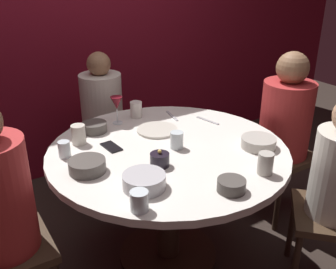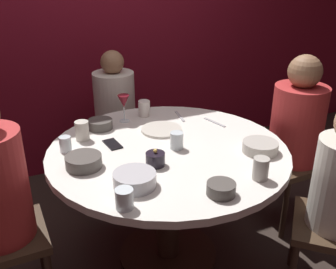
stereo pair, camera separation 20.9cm
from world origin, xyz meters
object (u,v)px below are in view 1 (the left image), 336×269
Objects in this scene: bowl_salad_center at (94,127)px; bowl_rice_portion at (87,166)px; dinner_plate at (157,130)px; seated_diner_back at (102,108)px; bowl_serving_large at (144,181)px; dining_table at (168,173)px; seated_diner_right at (286,119)px; bowl_small_white at (231,185)px; bowl_sauce_side at (258,143)px; wine_glass at (117,104)px; cup_by_left_diner at (177,140)px; cup_near_candle at (139,201)px; cup_far_edge at (79,135)px; cup_center_front at (265,164)px; cup_by_right_diner at (136,109)px; cell_phone at (111,147)px; candle_holder at (160,160)px; cup_beside_wine at (64,149)px.

bowl_rice_portion is (-0.21, -0.43, 0.00)m from bowl_salad_center.
seated_diner_back is at bearing 95.28° from dinner_plate.
bowl_rice_portion is (-0.16, 0.27, -0.00)m from bowl_serving_large.
dining_table is 0.53m from bowl_salad_center.
seated_diner_right is 1.26m from bowl_salad_center.
seated_diner_back is (0.00, 0.93, 0.09)m from dining_table.
bowl_serving_large is at bearing -136.65° from dining_table.
bowl_serving_large is 1.53× the size of bowl_small_white.
bowl_small_white is 0.49m from bowl_sauce_side.
wine_glass is 0.51m from cup_by_left_diner.
cup_near_candle is at bearing -125.52° from dinner_plate.
seated_diner_back is at bearing 57.63° from cup_far_edge.
bowl_sauce_side is at bearing 52.08° from cup_center_front.
bowl_serving_large reaches higher than bowl_small_white.
wine_glass reaches higher than bowl_serving_large.
cup_center_front is at bearing -60.76° from bowl_salad_center.
bowl_serving_large is at bearing -115.21° from cup_by_right_diner.
bowl_sauce_side is at bearing -53.36° from dinner_plate.
cup_near_candle is (-0.83, -0.17, 0.02)m from bowl_sauce_side.
cell_phone is at bearing -91.28° from bowl_salad_center.
dining_table is 7.30× the size of bowl_rice_portion.
bowl_sauce_side is (-0.50, -0.26, 0.05)m from seated_diner_right.
wine_glass reaches higher than cup_by_right_diner.
cup_by_right_diner reaches higher than cell_phone.
bowl_sauce_side is 0.45m from cup_by_left_diner.
candle_holder is at bearing -7.47° from seated_diner_back.
seated_diner_back is at bearing 90.00° from dining_table.
bowl_salad_center and bowl_sauce_side have the same top height.
cell_phone is 0.94× the size of bowl_salad_center.
candle_holder is at bearing -73.65° from cell_phone.
bowl_serving_large is 1.78× the size of cup_far_edge.
wine_glass is at bearing 70.37° from cup_near_candle.
seated_diner_right reaches higher than cup_far_edge.
cup_beside_wine is (-0.76, 0.68, -0.01)m from cup_center_front.
bowl_sauce_side is at bearing 2.56° from bowl_serving_large.
cup_center_front is at bearing -33.14° from bowl_rice_portion.
seated_diner_right is at bearing -13.07° from cup_far_edge.
seated_diner_back is at bearing 73.42° from cup_near_candle.
wine_glass reaches higher than bowl_small_white.
cup_near_candle reaches higher than bowl_sauce_side.
wine_glass is 0.71× the size of dinner_plate.
seated_diner_right reaches higher than cup_near_candle.
bowl_salad_center is (0.01, 0.25, 0.02)m from cell_phone.
bowl_serving_large is 0.73m from bowl_sauce_side.
seated_diner_right is 0.84m from cup_center_front.
dinner_plate is 0.60m from bowl_sauce_side.
cup_beside_wine is at bearing 154.44° from bowl_sauce_side.
bowl_small_white is at bearing -67.43° from candle_holder.
seated_diner_back is 11.84× the size of cup_by_left_diner.
wine_glass is 0.97× the size of bowl_rice_portion.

